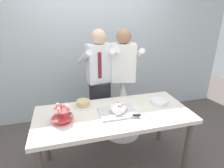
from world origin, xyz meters
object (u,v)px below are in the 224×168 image
main_cake_tray (118,110)px  person_bride (122,101)px  person_groom (100,92)px  plate_stack (159,102)px  cupcake_stand (62,115)px  round_cake (83,104)px  dessert_table (114,118)px

main_cake_tray → person_bride: size_ratio=0.26×
person_groom → plate_stack: bearing=-43.3°
main_cake_tray → person_bride: bearing=67.3°
person_groom → person_bride: size_ratio=1.00×
main_cake_tray → cupcake_stand: bearing=-179.0°
cupcake_stand → plate_stack: size_ratio=1.09×
round_cake → person_bride: bearing=30.6°
cupcake_stand → plate_stack: bearing=5.1°
person_groom → person_bride: (0.34, -0.05, -0.16)m
cupcake_stand → person_groom: 0.90m
dessert_table → main_cake_tray: 0.12m
dessert_table → cupcake_stand: (-0.58, -0.03, 0.15)m
dessert_table → round_cake: size_ratio=7.50×
dessert_table → main_cake_tray: bearing=-27.8°
cupcake_stand → person_groom: person_groom is taller
main_cake_tray → round_cake: size_ratio=1.80×
dessert_table → person_bride: (0.31, 0.63, -0.12)m
cupcake_stand → person_groom: size_ratio=0.14×
plate_stack → round_cake: (-0.93, 0.18, 0.01)m
main_cake_tray → dessert_table: bearing=152.2°
plate_stack → person_bride: (-0.30, 0.56, -0.22)m
plate_stack → main_cake_tray: bearing=-170.6°
main_cake_tray → round_cake: (-0.36, 0.28, -0.01)m
dessert_table → person_groom: bearing=92.0°
plate_stack → person_groom: bearing=136.7°
main_cake_tray → person_bride: 0.74m
plate_stack → person_groom: (-0.64, 0.60, -0.06)m
main_cake_tray → plate_stack: (0.57, 0.09, -0.01)m
person_groom → dessert_table: bearing=-88.0°
cupcake_stand → main_cake_tray: size_ratio=0.53×
plate_stack → person_groom: 0.88m
dessert_table → person_bride: size_ratio=1.08×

